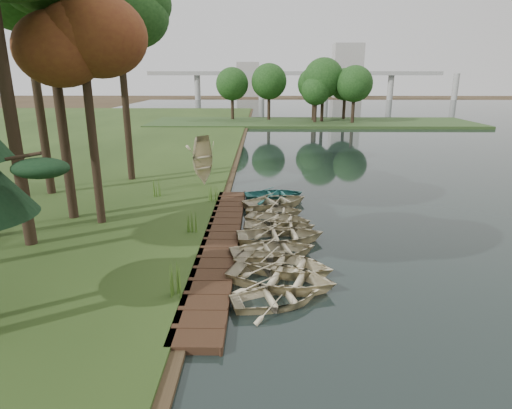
{
  "coord_description": "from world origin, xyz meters",
  "views": [
    {
      "loc": [
        0.24,
        -17.83,
        7.28
      ],
      "look_at": [
        -0.04,
        1.44,
        1.46
      ],
      "focal_mm": 30.0,
      "sensor_mm": 36.0,
      "label": 1
    }
  ],
  "objects_px": {
    "boardwalk": "(221,242)",
    "rowboat_2": "(284,262)",
    "stored_rowboat": "(203,180)",
    "rowboat_0": "(277,296)",
    "rowboat_1": "(281,276)"
  },
  "relations": [
    {
      "from": "rowboat_2",
      "to": "rowboat_1",
      "type": "bearing_deg",
      "value": -165.83
    },
    {
      "from": "boardwalk",
      "to": "rowboat_0",
      "type": "bearing_deg",
      "value": -66.07
    },
    {
      "from": "boardwalk",
      "to": "stored_rowboat",
      "type": "bearing_deg",
      "value": 101.85
    },
    {
      "from": "rowboat_0",
      "to": "rowboat_2",
      "type": "height_order",
      "value": "rowboat_2"
    },
    {
      "from": "rowboat_0",
      "to": "rowboat_2",
      "type": "xyz_separation_m",
      "value": [
        0.34,
        2.45,
        0.08
      ]
    },
    {
      "from": "rowboat_0",
      "to": "rowboat_1",
      "type": "height_order",
      "value": "rowboat_1"
    },
    {
      "from": "boardwalk",
      "to": "rowboat_1",
      "type": "height_order",
      "value": "rowboat_1"
    },
    {
      "from": "stored_rowboat",
      "to": "rowboat_0",
      "type": "bearing_deg",
      "value": -119.62
    },
    {
      "from": "boardwalk",
      "to": "stored_rowboat",
      "type": "distance_m",
      "value": 10.08
    },
    {
      "from": "boardwalk",
      "to": "rowboat_0",
      "type": "relative_size",
      "value": 5.19
    },
    {
      "from": "rowboat_0",
      "to": "stored_rowboat",
      "type": "relative_size",
      "value": 0.94
    },
    {
      "from": "rowboat_1",
      "to": "stored_rowboat",
      "type": "height_order",
      "value": "stored_rowboat"
    },
    {
      "from": "rowboat_0",
      "to": "rowboat_1",
      "type": "bearing_deg",
      "value": -25.62
    },
    {
      "from": "boardwalk",
      "to": "rowboat_2",
      "type": "bearing_deg",
      "value": -46.52
    },
    {
      "from": "boardwalk",
      "to": "rowboat_1",
      "type": "relative_size",
      "value": 4.06
    }
  ]
}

